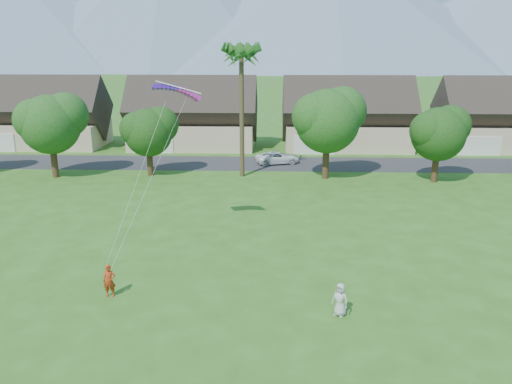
{
  "coord_description": "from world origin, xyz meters",
  "views": [
    {
      "loc": [
        1.02,
        -18.49,
        12.13
      ],
      "look_at": [
        0.0,
        10.0,
        3.8
      ],
      "focal_mm": 35.0,
      "sensor_mm": 36.0,
      "label": 1
    }
  ],
  "objects_px": {
    "watcher": "(340,300)",
    "parked_car": "(278,158)",
    "kite_flyer": "(109,281)",
    "parafoil_kite": "(177,89)"
  },
  "relations": [
    {
      "from": "watcher",
      "to": "parafoil_kite",
      "type": "distance_m",
      "value": 15.66
    },
    {
      "from": "watcher",
      "to": "parked_car",
      "type": "distance_m",
      "value": 31.62
    },
    {
      "from": "parked_car",
      "to": "parafoil_kite",
      "type": "relative_size",
      "value": 1.5
    },
    {
      "from": "kite_flyer",
      "to": "parafoil_kite",
      "type": "bearing_deg",
      "value": 65.09
    },
    {
      "from": "watcher",
      "to": "parked_car",
      "type": "bearing_deg",
      "value": 130.43
    },
    {
      "from": "kite_flyer",
      "to": "parked_car",
      "type": "height_order",
      "value": "kite_flyer"
    },
    {
      "from": "kite_flyer",
      "to": "parked_car",
      "type": "relative_size",
      "value": 0.37
    },
    {
      "from": "parafoil_kite",
      "to": "watcher",
      "type": "bearing_deg",
      "value": -62.68
    },
    {
      "from": "parked_car",
      "to": "parafoil_kite",
      "type": "distance_m",
      "value": 24.81
    },
    {
      "from": "kite_flyer",
      "to": "watcher",
      "type": "relative_size",
      "value": 1.05
    }
  ]
}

